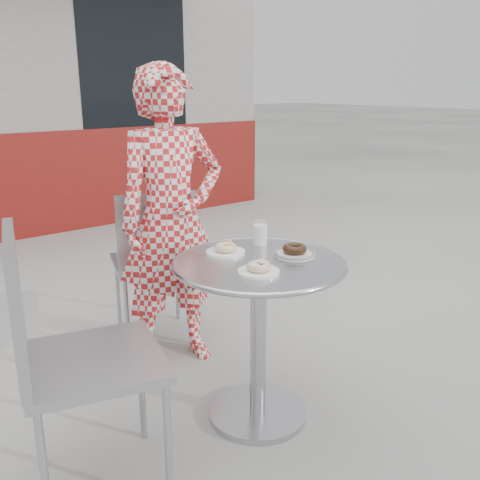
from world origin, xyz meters
TOP-DOWN VIEW (x-y plane):
  - ground at (0.00, 0.00)m, footprint 60.00×60.00m
  - bistro_table at (0.02, 0.01)m, footprint 0.72×0.72m
  - chair_far at (0.06, 0.98)m, footprint 0.54×0.54m
  - chair_left at (-0.72, 0.06)m, footprint 0.58×0.58m
  - seated_person at (0.02, 0.70)m, footprint 0.61×0.45m
  - plate_far at (-0.02, 0.18)m, footprint 0.17×0.17m
  - plate_near at (-0.08, -0.10)m, footprint 0.16×0.16m
  - plate_checker at (0.19, -0.02)m, footprint 0.18×0.18m
  - milk_cup at (0.18, 0.19)m, footprint 0.07×0.07m

SIDE VIEW (x-z plane):
  - ground at x=0.00m, z-range 0.00..0.00m
  - chair_far at x=0.06m, z-range -0.17..0.72m
  - chair_left at x=-0.72m, z-range -0.19..0.80m
  - bistro_table at x=0.02m, z-range 0.19..0.92m
  - plate_checker at x=0.19m, z-range 0.72..0.77m
  - plate_far at x=-0.02m, z-range 0.72..0.77m
  - plate_near at x=-0.08m, z-range 0.73..0.77m
  - seated_person at x=0.02m, z-range 0.00..1.54m
  - milk_cup at x=0.18m, z-range 0.73..0.84m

